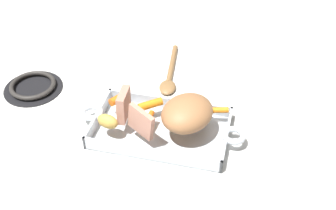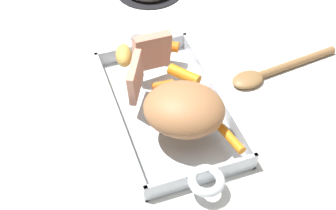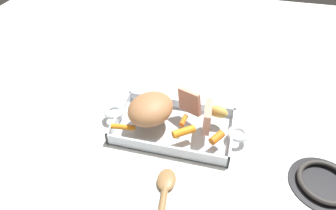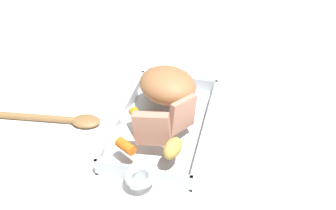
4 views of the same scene
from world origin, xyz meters
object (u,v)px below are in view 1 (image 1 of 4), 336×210
object	(u,v)px
stove_burner_rear	(33,87)
pork_roast	(187,113)
serving_spoon	(170,76)
baby_carrot_short	(215,110)
baby_carrot_northwest	(150,104)
roast_slice_thick	(124,104)
baby_carrot_long	(150,117)
roasting_dish	(161,130)
potato_corner	(108,121)
roast_slice_outer	(141,122)
baby_carrot_center_right	(117,99)

from	to	relation	value
stove_burner_rear	pork_roast	bearing A→B (deg)	-10.42
stove_burner_rear	serving_spoon	distance (m)	0.40
baby_carrot_short	baby_carrot_northwest	bearing A→B (deg)	-173.02
pork_roast	baby_carrot_northwest	bearing A→B (deg)	159.05
roast_slice_thick	baby_carrot_long	world-z (taller)	roast_slice_thick
roasting_dish	baby_carrot_long	world-z (taller)	baby_carrot_long
serving_spoon	pork_roast	bearing A→B (deg)	16.48
potato_corner	serving_spoon	xyz separation A→B (m)	(0.09, 0.28, -0.05)
baby_carrot_long	baby_carrot_short	size ratio (longest dim) A/B	0.61
roasting_dish	roast_slice_outer	distance (m)	0.09
baby_carrot_short	serving_spoon	size ratio (longest dim) A/B	0.27
roast_slice_thick	baby_carrot_long	xyz separation A→B (m)	(0.07, 0.00, -0.03)
roast_slice_outer	baby_carrot_center_right	world-z (taller)	roast_slice_outer
roast_slice_thick	potato_corner	bearing A→B (deg)	-117.43
serving_spoon	roast_slice_outer	bearing A→B (deg)	-7.31
roast_slice_thick	potato_corner	distance (m)	0.06
roast_slice_outer	baby_carrot_northwest	size ratio (longest dim) A/B	1.15
roast_slice_outer	baby_carrot_northwest	distance (m)	0.10
roast_slice_thick	baby_carrot_northwest	xyz separation A→B (m)	(0.06, 0.04, -0.03)
pork_roast	baby_carrot_northwest	xyz separation A→B (m)	(-0.10, 0.04, -0.03)
baby_carrot_center_right	stove_burner_rear	xyz separation A→B (m)	(-0.27, 0.05, -0.04)
serving_spoon	baby_carrot_long	bearing A→B (deg)	-6.06
roast_slice_thick	potato_corner	world-z (taller)	roast_slice_thick
baby_carrot_long	serving_spoon	world-z (taller)	baby_carrot_long
roast_slice_thick	baby_carrot_short	xyz separation A→B (m)	(0.22, 0.06, -0.03)
baby_carrot_northwest	roast_slice_thick	bearing A→B (deg)	-141.89
pork_roast	baby_carrot_long	distance (m)	0.10
potato_corner	baby_carrot_center_right	bearing A→B (deg)	94.69
pork_roast	baby_carrot_short	size ratio (longest dim) A/B	2.08
roasting_dish	serving_spoon	xyz separation A→B (m)	(-0.03, 0.23, -0.00)
pork_roast	baby_carrot_center_right	size ratio (longest dim) A/B	3.24
baby_carrot_short	stove_burner_rear	bearing A→B (deg)	177.23
roasting_dish	potato_corner	distance (m)	0.14
roasting_dish	potato_corner	world-z (taller)	potato_corner
baby_carrot_long	potato_corner	size ratio (longest dim) A/B	0.74
roasting_dish	baby_carrot_long	size ratio (longest dim) A/B	10.50
baby_carrot_long	baby_carrot_center_right	bearing A→B (deg)	157.31
roasting_dish	roast_slice_thick	distance (m)	0.11
potato_corner	serving_spoon	distance (m)	0.30
roast_slice_thick	roast_slice_outer	world-z (taller)	roast_slice_outer
baby_carrot_long	serving_spoon	bearing A→B (deg)	90.38
baby_carrot_long	serving_spoon	distance (m)	0.23
roast_slice_thick	baby_carrot_northwest	distance (m)	0.08
pork_roast	baby_carrot_short	bearing A→B (deg)	44.03
baby_carrot_short	potato_corner	world-z (taller)	potato_corner
roast_slice_outer	baby_carrot_long	world-z (taller)	roast_slice_outer
pork_roast	potato_corner	xyz separation A→B (m)	(-0.19, -0.05, -0.02)
roasting_dish	baby_carrot_northwest	world-z (taller)	baby_carrot_northwest
baby_carrot_short	potato_corner	size ratio (longest dim) A/B	1.21
roast_slice_thick	pork_roast	bearing A→B (deg)	1.28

